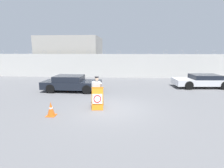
# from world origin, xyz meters

# --- Properties ---
(ground_plane) EXTENTS (90.00, 90.00, 0.00)m
(ground_plane) POSITION_xyz_m (0.00, 0.00, 0.00)
(ground_plane) COLOR slate
(perimeter_wall) EXTENTS (36.00, 0.30, 3.17)m
(perimeter_wall) POSITION_xyz_m (-0.00, 11.15, 1.36)
(perimeter_wall) COLOR silver
(perimeter_wall) RESTS_ON ground_plane
(building_block) EXTENTS (7.93, 6.50, 4.93)m
(building_block) POSITION_xyz_m (-6.76, 15.21, 2.47)
(building_block) COLOR #B2ADA3
(building_block) RESTS_ON ground_plane
(barricade_sign) EXTENTS (0.69, 0.89, 1.20)m
(barricade_sign) POSITION_xyz_m (-0.78, -0.03, 0.60)
(barricade_sign) COLOR orange
(barricade_sign) RESTS_ON ground_plane
(security_guard) EXTENTS (0.62, 0.37, 1.69)m
(security_guard) POSITION_xyz_m (-0.91, 0.59, 0.93)
(security_guard) COLOR #514C42
(security_guard) RESTS_ON ground_plane
(traffic_cone_near) EXTENTS (0.44, 0.44, 0.70)m
(traffic_cone_near) POSITION_xyz_m (-2.89, -1.31, 0.35)
(traffic_cone_near) COLOR orange
(traffic_cone_near) RESTS_ON ground_plane
(parked_car_front_coupe) EXTENTS (4.50, 2.03, 1.22)m
(parked_car_front_coupe) POSITION_xyz_m (-3.47, 4.00, 0.62)
(parked_car_front_coupe) COLOR black
(parked_car_front_coupe) RESTS_ON ground_plane
(parked_car_far_side) EXTENTS (4.84, 2.18, 1.12)m
(parked_car_far_side) POSITION_xyz_m (7.39, 6.07, 0.59)
(parked_car_far_side) COLOR black
(parked_car_far_side) RESTS_ON ground_plane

